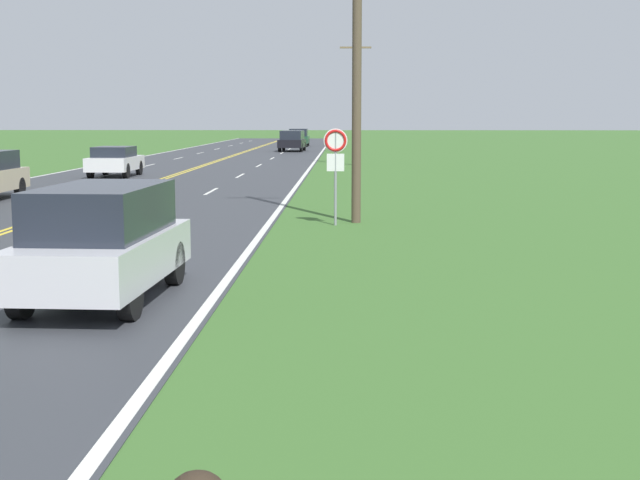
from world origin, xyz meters
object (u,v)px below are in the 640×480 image
object	(u,v)px
car_black_suv_distant	(292,140)
car_dark_green_van_horizon	(299,137)
traffic_sign	(336,153)
car_white_sedan_receding	(115,161)
car_silver_suv_mid_near	(103,240)

from	to	relation	value
car_black_suv_distant	car_dark_green_van_horizon	size ratio (longest dim) A/B	1.19
car_black_suv_distant	traffic_sign	bearing A→B (deg)	7.14
traffic_sign	car_white_sedan_receding	xyz separation A→B (m)	(-10.46, 18.54, -1.10)
traffic_sign	car_black_suv_distant	bearing A→B (deg)	94.74
car_white_sedan_receding	car_dark_green_van_horizon	world-z (taller)	car_dark_green_van_horizon
traffic_sign	car_black_suv_distant	distance (m)	50.52
car_silver_suv_mid_near	car_white_sedan_receding	xyz separation A→B (m)	(-7.14, 28.04, -0.17)
car_black_suv_distant	car_dark_green_van_horizon	distance (m)	12.65
traffic_sign	car_silver_suv_mid_near	bearing A→B (deg)	-109.30
car_silver_suv_mid_near	car_dark_green_van_horizon	size ratio (longest dim) A/B	1.07
car_black_suv_distant	car_white_sedan_receding	bearing A→B (deg)	-8.79
traffic_sign	car_black_suv_distant	world-z (taller)	traffic_sign
traffic_sign	car_silver_suv_mid_near	size ratio (longest dim) A/B	0.57
traffic_sign	car_white_sedan_receding	distance (m)	21.32
car_silver_suv_mid_near	car_black_suv_distant	bearing A→B (deg)	-176.96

